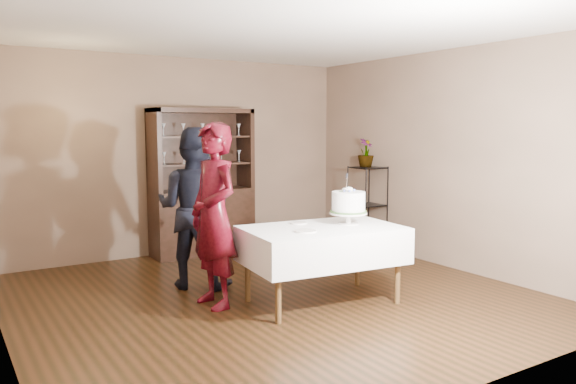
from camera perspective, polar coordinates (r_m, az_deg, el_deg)
name	(u,v)px	position (r m, az deg, el deg)	size (l,w,h in m)	color
floor	(273,296)	(5.94, -1.51, -10.54)	(5.00, 5.00, 0.00)	black
ceiling	(272,30)	(5.75, -1.60, 16.11)	(5.00, 5.00, 0.00)	silver
back_wall	(181,156)	(7.94, -10.86, 3.60)	(5.00, 0.02, 2.70)	brown
wall_right	(444,159)	(7.29, 15.60, 3.22)	(0.02, 5.00, 2.70)	brown
china_hutch	(202,206)	(7.85, -8.73, -1.42)	(1.40, 0.48, 2.00)	black
plant_etagere	(367,205)	(8.06, 8.06, -1.29)	(0.42, 0.42, 1.20)	black
cake_table	(322,245)	(5.61, 3.51, -5.39)	(1.63, 1.10, 0.77)	white
woman	(214,215)	(5.49, -7.54, -2.37)	(0.66, 0.43, 1.80)	#35040F
man	(194,208)	(6.20, -9.54, -1.61)	(0.85, 0.66, 1.75)	black
cake	(348,204)	(5.73, 6.16, -1.20)	(0.41, 0.41, 0.52)	white
plate_near	(305,231)	(5.32, 1.77, -3.98)	(0.21, 0.21, 0.01)	white
plate_far	(298,223)	(5.76, 1.04, -3.16)	(0.18, 0.18, 0.01)	white
potted_plant	(366,153)	(8.03, 7.91, 3.98)	(0.23, 0.23, 0.40)	#3F6831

